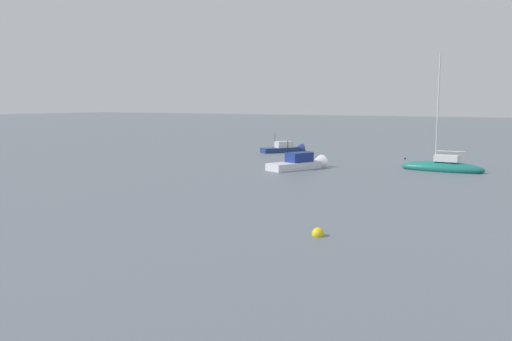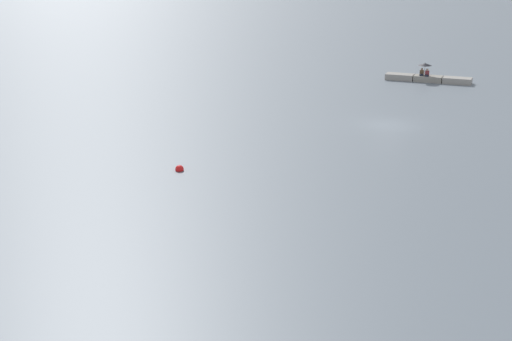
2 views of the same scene
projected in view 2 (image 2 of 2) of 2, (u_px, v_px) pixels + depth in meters
The scene contains 6 objects.
ground_plane at pixel (388, 125), 59.85m from camera, with size 500.00×500.00×0.00m, color slate.
seawall_pier at pixel (428, 79), 76.63m from camera, with size 8.39×1.45×0.59m.
person_seated_maroon_left at pixel (427, 73), 76.31m from camera, with size 0.42×0.63×0.73m.
person_seated_brown_right at pixel (422, 73), 76.64m from camera, with size 0.42×0.63×0.73m.
umbrella_open_black at pixel (425, 64), 76.30m from camera, with size 1.32×1.32×1.29m.
mooring_buoy_far at pixel (180, 169), 48.59m from camera, with size 0.54×0.54×0.54m.
Camera 2 is at (-11.46, 57.92, 14.58)m, focal length 54.38 mm.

